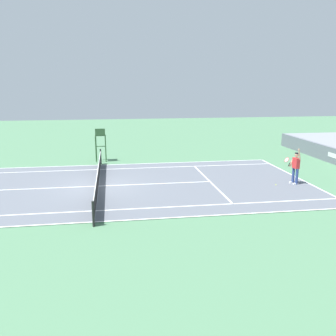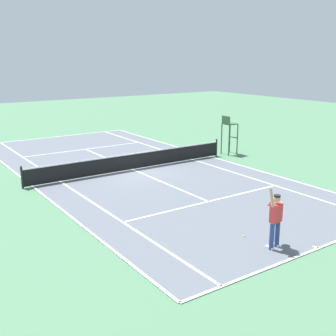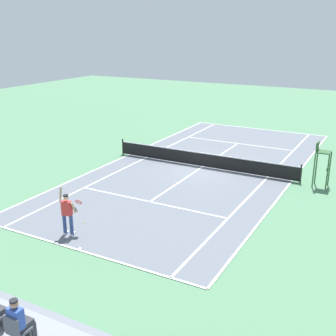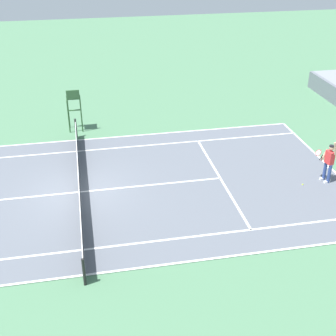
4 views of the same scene
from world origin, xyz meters
TOP-DOWN VIEW (x-y plane):
  - ground_plane at (0.00, 0.00)m, footprint 80.00×80.00m
  - court at (0.00, 0.00)m, footprint 11.08×23.88m
  - net at (0.00, 0.00)m, footprint 11.98×0.10m
  - tennis_player at (1.15, 11.04)m, footprint 0.75×0.72m
  - tennis_ball at (1.29, 9.87)m, footprint 0.07×0.07m
  - umpire_chair at (-6.93, 0.00)m, footprint 0.77×0.77m

SIDE VIEW (x-z plane):
  - ground_plane at x=0.00m, z-range 0.00..0.00m
  - court at x=0.00m, z-range 0.00..0.02m
  - tennis_ball at x=1.29m, z-range 0.00..0.07m
  - net at x=0.00m, z-range -0.01..1.06m
  - tennis_player at x=1.15m, z-range -0.05..2.04m
  - umpire_chair at x=-6.93m, z-range 0.34..2.78m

